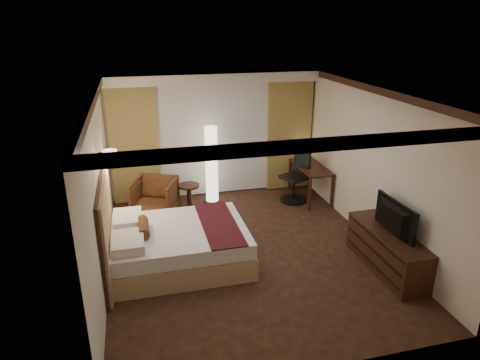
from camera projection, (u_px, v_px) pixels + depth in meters
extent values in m
cube|color=black|center=(246.00, 251.00, 7.31)|extent=(4.50, 5.50, 0.01)
cube|color=white|center=(247.00, 92.00, 6.36)|extent=(4.50, 5.50, 0.01)
cube|color=silver|center=(214.00, 135.00, 9.33)|extent=(4.50, 0.02, 2.70)
cube|color=silver|center=(99.00, 190.00, 6.32)|extent=(0.02, 5.50, 2.70)
cube|color=silver|center=(372.00, 166.00, 7.35)|extent=(0.02, 5.50, 2.70)
cube|color=white|center=(215.00, 78.00, 8.66)|extent=(4.50, 0.50, 0.20)
cube|color=silver|center=(214.00, 140.00, 9.29)|extent=(2.48, 0.04, 2.45)
cube|color=tan|center=(134.00, 146.00, 8.85)|extent=(1.00, 0.14, 2.45)
cube|color=tan|center=(289.00, 136.00, 9.63)|extent=(1.00, 0.14, 2.45)
imported|color=#4A2B16|center=(155.00, 196.00, 8.52)|extent=(1.03, 1.00, 0.83)
imported|color=black|center=(390.00, 216.00, 6.46)|extent=(0.58, 0.98, 0.13)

